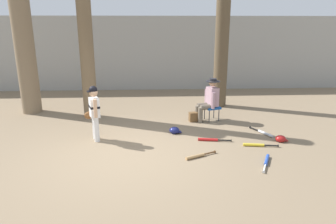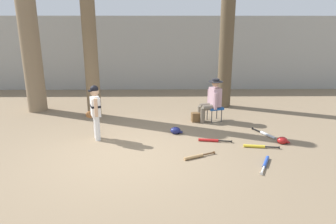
{
  "view_description": "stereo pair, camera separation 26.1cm",
  "coord_description": "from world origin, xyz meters",
  "px_view_note": "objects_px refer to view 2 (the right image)",
  "views": [
    {
      "loc": [
        0.55,
        -5.87,
        2.65
      ],
      "look_at": [
        0.89,
        0.67,
        0.75
      ],
      "focal_mm": 32.61,
      "sensor_mm": 36.0,
      "label": 1
    },
    {
      "loc": [
        0.81,
        -5.88,
        2.65
      ],
      "look_at": [
        0.89,
        0.67,
        0.75
      ],
      "focal_mm": 32.61,
      "sensor_mm": 36.0,
      "label": 2
    }
  ],
  "objects_px": {
    "bat_aluminum_silver": "(266,134)",
    "batting_helmet_navy": "(176,130)",
    "bat_yellow_trainer": "(257,146)",
    "bat_red_barrel": "(211,140)",
    "tree_near_player": "(89,34)",
    "folding_stool": "(215,108)",
    "tree_far_left": "(29,35)",
    "tree_behind_spectator": "(226,44)",
    "seated_spectator": "(212,99)",
    "batting_helmet_red": "(282,140)",
    "young_ballplayer": "(95,109)",
    "bat_wood_tan": "(196,156)",
    "bat_blue_youth": "(265,163)",
    "handbag_beside_stool": "(198,117)"
  },
  "relations": [
    {
      "from": "bat_blue_youth",
      "to": "bat_wood_tan",
      "type": "relative_size",
      "value": 1.08
    },
    {
      "from": "bat_aluminum_silver",
      "to": "batting_helmet_navy",
      "type": "height_order",
      "value": "batting_helmet_navy"
    },
    {
      "from": "tree_behind_spectator",
      "to": "seated_spectator",
      "type": "distance_m",
      "value": 2.23
    },
    {
      "from": "young_ballplayer",
      "to": "bat_blue_youth",
      "type": "bearing_deg",
      "value": -21.82
    },
    {
      "from": "seated_spectator",
      "to": "bat_yellow_trainer",
      "type": "height_order",
      "value": "seated_spectator"
    },
    {
      "from": "young_ballplayer",
      "to": "seated_spectator",
      "type": "distance_m",
      "value": 3.24
    },
    {
      "from": "tree_near_player",
      "to": "folding_stool",
      "type": "bearing_deg",
      "value": -8.92
    },
    {
      "from": "young_ballplayer",
      "to": "folding_stool",
      "type": "distance_m",
      "value": 3.36
    },
    {
      "from": "bat_aluminum_silver",
      "to": "batting_helmet_red",
      "type": "bearing_deg",
      "value": -67.37
    },
    {
      "from": "bat_wood_tan",
      "to": "bat_aluminum_silver",
      "type": "bearing_deg",
      "value": 34.68
    },
    {
      "from": "batting_helmet_red",
      "to": "tree_behind_spectator",
      "type": "bearing_deg",
      "value": 102.67
    },
    {
      "from": "bat_aluminum_silver",
      "to": "bat_yellow_trainer",
      "type": "bearing_deg",
      "value": -120.32
    },
    {
      "from": "seated_spectator",
      "to": "bat_aluminum_silver",
      "type": "bearing_deg",
      "value": -45.37
    },
    {
      "from": "tree_behind_spectator",
      "to": "batting_helmet_navy",
      "type": "height_order",
      "value": "tree_behind_spectator"
    },
    {
      "from": "tree_near_player",
      "to": "bat_yellow_trainer",
      "type": "relative_size",
      "value": 6.97
    },
    {
      "from": "folding_stool",
      "to": "tree_behind_spectator",
      "type": "bearing_deg",
      "value": 70.64
    },
    {
      "from": "bat_blue_youth",
      "to": "batting_helmet_red",
      "type": "distance_m",
      "value": 1.32
    },
    {
      "from": "batting_helmet_red",
      "to": "handbag_beside_stool",
      "type": "bearing_deg",
      "value": 137.02
    },
    {
      "from": "young_ballplayer",
      "to": "bat_yellow_trainer",
      "type": "xyz_separation_m",
      "value": [
        3.67,
        -0.59,
        -0.71
      ]
    },
    {
      "from": "seated_spectator",
      "to": "batting_helmet_red",
      "type": "bearing_deg",
      "value": -50.76
    },
    {
      "from": "handbag_beside_stool",
      "to": "bat_red_barrel",
      "type": "bearing_deg",
      "value": -84.32
    },
    {
      "from": "bat_red_barrel",
      "to": "bat_wood_tan",
      "type": "relative_size",
      "value": 1.14
    },
    {
      "from": "tree_near_player",
      "to": "tree_far_left",
      "type": "distance_m",
      "value": 2.01
    },
    {
      "from": "bat_aluminum_silver",
      "to": "seated_spectator",
      "type": "bearing_deg",
      "value": 134.63
    },
    {
      "from": "bat_blue_youth",
      "to": "batting_helmet_navy",
      "type": "bearing_deg",
      "value": 133.36
    },
    {
      "from": "folding_stool",
      "to": "seated_spectator",
      "type": "bearing_deg",
      "value": -163.67
    },
    {
      "from": "tree_far_left",
      "to": "bat_yellow_trainer",
      "type": "xyz_separation_m",
      "value": [
        6.06,
        -3.12,
        -2.29
      ]
    },
    {
      "from": "young_ballplayer",
      "to": "bat_wood_tan",
      "type": "distance_m",
      "value": 2.62
    },
    {
      "from": "tree_near_player",
      "to": "batting_helmet_red",
      "type": "bearing_deg",
      "value": -25.44
    },
    {
      "from": "handbag_beside_stool",
      "to": "bat_blue_youth",
      "type": "relative_size",
      "value": 0.46
    },
    {
      "from": "tree_far_left",
      "to": "tree_behind_spectator",
      "type": "bearing_deg",
      "value": 4.28
    },
    {
      "from": "bat_red_barrel",
      "to": "tree_near_player",
      "type": "bearing_deg",
      "value": 145.76
    },
    {
      "from": "young_ballplayer",
      "to": "handbag_beside_stool",
      "type": "relative_size",
      "value": 3.84
    },
    {
      "from": "tree_behind_spectator",
      "to": "seated_spectator",
      "type": "xyz_separation_m",
      "value": [
        -0.65,
        -1.61,
        -1.4
      ]
    },
    {
      "from": "bat_aluminum_silver",
      "to": "bat_wood_tan",
      "type": "distance_m",
      "value": 2.26
    },
    {
      "from": "handbag_beside_stool",
      "to": "bat_yellow_trainer",
      "type": "height_order",
      "value": "handbag_beside_stool"
    },
    {
      "from": "tree_far_left",
      "to": "batting_helmet_navy",
      "type": "bearing_deg",
      "value": -26.83
    },
    {
      "from": "bat_wood_tan",
      "to": "handbag_beside_stool",
      "type": "bearing_deg",
      "value": 83.26
    },
    {
      "from": "tree_behind_spectator",
      "to": "tree_far_left",
      "type": "xyz_separation_m",
      "value": [
        -5.98,
        -0.45,
        0.28
      ]
    },
    {
      "from": "tree_behind_spectator",
      "to": "handbag_beside_stool",
      "type": "distance_m",
      "value": 2.73
    },
    {
      "from": "bat_yellow_trainer",
      "to": "batting_helmet_navy",
      "type": "relative_size",
      "value": 2.53
    },
    {
      "from": "batting_helmet_red",
      "to": "tree_near_player",
      "type": "bearing_deg",
      "value": 154.56
    },
    {
      "from": "folding_stool",
      "to": "seated_spectator",
      "type": "relative_size",
      "value": 0.41
    },
    {
      "from": "seated_spectator",
      "to": "tree_near_player",
      "type": "bearing_deg",
      "value": 170.38
    },
    {
      "from": "bat_yellow_trainer",
      "to": "bat_red_barrel",
      "type": "xyz_separation_m",
      "value": [
        -0.97,
        0.38,
        0.0
      ]
    },
    {
      "from": "folding_stool",
      "to": "batting_helmet_red",
      "type": "height_order",
      "value": "folding_stool"
    },
    {
      "from": "bat_yellow_trainer",
      "to": "bat_blue_youth",
      "type": "bearing_deg",
      "value": -95.53
    },
    {
      "from": "young_ballplayer",
      "to": "bat_aluminum_silver",
      "type": "bearing_deg",
      "value": 2.36
    },
    {
      "from": "seated_spectator",
      "to": "tree_far_left",
      "type": "bearing_deg",
      "value": 167.73
    },
    {
      "from": "bat_red_barrel",
      "to": "bat_wood_tan",
      "type": "bearing_deg",
      "value": -116.13
    }
  ]
}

